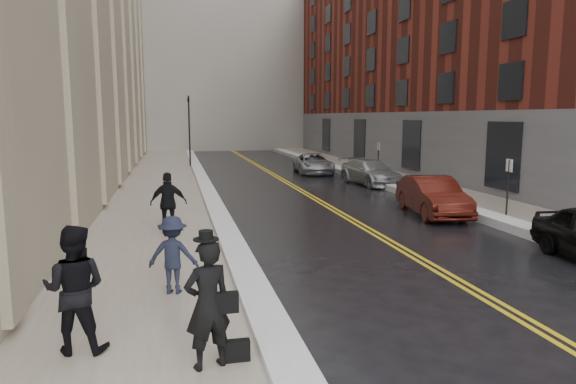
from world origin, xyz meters
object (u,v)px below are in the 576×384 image
pedestrian_b (173,255)px  pedestrian_c (169,203)px  car_silver_far (313,163)px  car_maroon (433,196)px  car_silver_near (370,172)px  pedestrian_main (208,304)px  pedestrian_a (74,289)px

pedestrian_b → pedestrian_c: size_ratio=0.84×
car_silver_far → pedestrian_c: (-9.14, -16.57, 0.44)m
car_maroon → pedestrian_b: size_ratio=2.80×
pedestrian_b → pedestrian_c: 5.55m
car_silver_near → pedestrian_b: size_ratio=2.96×
pedestrian_main → pedestrian_c: size_ratio=0.99×
pedestrian_c → car_maroon: bearing=-166.0°
car_silver_near → car_silver_far: car_silver_near is taller
car_silver_far → pedestrian_a: (-10.46, -24.48, 0.48)m
car_maroon → car_silver_near: bearing=91.0°
pedestrian_c → car_silver_near: bearing=-131.0°
car_silver_near → pedestrian_main: bearing=-124.9°
car_silver_far → pedestrian_b: 23.88m
car_silver_near → car_maroon: bearing=-103.9°
car_maroon → pedestrian_a: size_ratio=2.25×
car_maroon → pedestrian_a: 14.59m
pedestrian_a → car_maroon: bearing=-129.8°
car_maroon → car_silver_far: (-0.58, 14.96, -0.08)m
car_silver_far → pedestrian_c: bearing=-113.9°
car_silver_far → pedestrian_main: pedestrian_main is taller
car_maroon → pedestrian_main: bearing=-123.4°
pedestrian_main → pedestrian_b: 3.38m
pedestrian_main → pedestrian_b: size_ratio=1.18×
pedestrian_main → pedestrian_a: size_ratio=0.95×
car_silver_far → pedestrian_a: pedestrian_a is taller
car_maroon → car_silver_far: 14.97m
car_silver_far → car_silver_near: bearing=-70.1°
car_silver_near → pedestrian_c: pedestrian_c is taller
car_maroon → pedestrian_a: pedestrian_a is taller
car_silver_far → car_maroon: bearing=-82.8°
car_maroon → pedestrian_c: 9.86m
car_silver_near → pedestrian_c: size_ratio=2.49×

